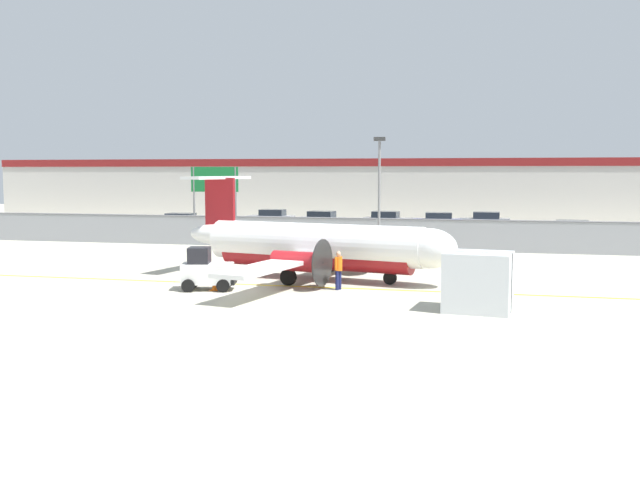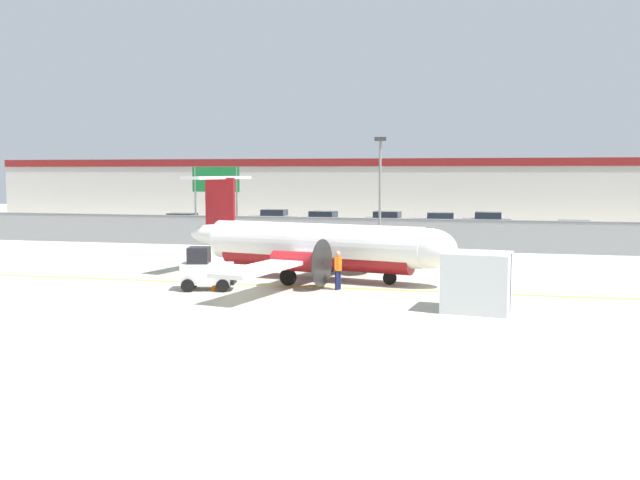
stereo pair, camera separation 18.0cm
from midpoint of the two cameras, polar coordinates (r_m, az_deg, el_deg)
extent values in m
plane|color=#B2AD99|center=(30.62, -4.99, -4.23)|extent=(140.00, 140.00, 0.00)
cube|color=yellow|center=(32.50, -3.90, -3.65)|extent=(84.00, 0.20, 0.01)
cube|color=gray|center=(47.81, 1.69, 0.50)|extent=(98.00, 0.04, 2.00)
cylinder|color=slate|center=(47.73, 1.69, 1.76)|extent=(98.00, 0.10, 0.10)
cube|color=#38383A|center=(59.16, 3.88, 0.54)|extent=(98.00, 17.00, 0.12)
cube|color=beige|center=(77.29, 6.09, 4.05)|extent=(91.00, 8.00, 6.50)
cube|color=maroon|center=(73.30, 5.73, 6.21)|extent=(91.00, 0.20, 0.80)
cylinder|color=white|center=(34.14, -0.53, -0.24)|extent=(10.95, 4.17, 1.90)
ellipsoid|color=white|center=(32.08, 8.63, -0.67)|extent=(2.82, 2.30, 1.80)
ellipsoid|color=white|center=(36.94, -8.47, 0.45)|extent=(3.20, 1.67, 1.05)
cylinder|color=maroon|center=(34.19, -0.53, -1.11)|extent=(9.78, 3.52, 1.48)
cube|color=white|center=(34.15, -0.38, -1.20)|extent=(4.99, 15.97, 0.18)
cylinder|color=maroon|center=(36.42, 1.69, -0.78)|extent=(2.34, 1.35, 0.90)
cone|color=black|center=(35.97, 3.36, -0.87)|extent=(0.53, 0.53, 0.44)
cylinder|color=#262626|center=(35.92, 3.58, -0.88)|extent=(0.49, 2.06, 2.10)
cylinder|color=maroon|center=(31.76, -2.09, -1.71)|extent=(2.34, 1.35, 0.90)
cone|color=black|center=(31.25, -0.22, -1.83)|extent=(0.53, 0.53, 0.44)
cylinder|color=#262626|center=(31.18, 0.03, -1.84)|extent=(0.49, 2.06, 2.10)
cube|color=maroon|center=(36.70, -8.14, 2.53)|extent=(1.70, 0.54, 3.10)
cube|color=white|center=(36.73, -8.35, 4.95)|extent=(2.10, 4.92, 0.14)
cylinder|color=#59595B|center=(32.77, 5.47, -2.20)|extent=(0.17, 0.17, 0.97)
cylinder|color=black|center=(32.84, 5.46, -3.04)|extent=(0.63, 0.34, 0.60)
cylinder|color=#59595B|center=(36.35, 0.57, -1.35)|extent=(0.17, 0.17, 0.90)
cylinder|color=black|center=(36.41, 0.57, -2.05)|extent=(0.79, 0.38, 0.76)
cylinder|color=#59595B|center=(32.42, -2.72, -2.19)|extent=(0.17, 0.17, 0.90)
cylinder|color=black|center=(32.49, -2.71, -2.98)|extent=(0.79, 0.38, 0.76)
cube|color=silver|center=(31.53, -9.15, -2.66)|extent=(2.39, 1.56, 0.90)
cube|color=black|center=(31.48, -9.80, -1.21)|extent=(1.10, 1.18, 0.70)
cube|color=black|center=(31.41, -7.06, -3.21)|extent=(0.40, 1.11, 0.30)
cylinder|color=black|center=(32.07, -7.64, -3.31)|extent=(0.59, 0.30, 0.56)
cylinder|color=black|center=(30.89, -7.94, -3.65)|extent=(0.59, 0.30, 0.56)
cylinder|color=black|center=(32.30, -10.28, -3.29)|extent=(0.59, 0.30, 0.56)
cylinder|color=black|center=(31.14, -10.68, -3.62)|extent=(0.59, 0.30, 0.56)
cylinder|color=#191E4C|center=(31.33, 1.42, -3.20)|extent=(0.21, 0.21, 0.85)
cylinder|color=#191E4C|center=(31.16, 1.22, -3.25)|extent=(0.21, 0.21, 0.85)
cylinder|color=orange|center=(31.15, 1.32, -1.91)|extent=(0.44, 0.44, 0.60)
cylinder|color=orange|center=(31.33, 1.54, -1.81)|extent=(0.13, 0.13, 0.55)
cylinder|color=orange|center=(30.96, 1.10, -1.90)|extent=(0.13, 0.13, 0.55)
sphere|color=tan|center=(31.09, 1.32, -1.10)|extent=(0.22, 0.22, 0.22)
cube|color=silver|center=(27.02, 12.35, -3.28)|extent=(2.63, 2.29, 2.20)
cube|color=#333338|center=(27.02, 12.35, -3.28)|extent=(2.43, 0.39, 2.20)
cube|color=orange|center=(36.02, 10.20, -2.80)|extent=(0.36, 0.36, 0.04)
cone|color=orange|center=(35.98, 10.21, -2.29)|extent=(0.28, 0.28, 0.60)
cylinder|color=white|center=(35.96, 10.21, -2.17)|extent=(0.17, 0.17, 0.08)
cube|color=orange|center=(31.46, -8.57, -3.97)|extent=(0.36, 0.36, 0.04)
cone|color=orange|center=(31.41, -8.58, -3.40)|extent=(0.28, 0.28, 0.60)
cylinder|color=white|center=(31.40, -8.58, -3.25)|extent=(0.17, 0.17, 0.08)
cube|color=orange|center=(35.02, -8.21, -3.00)|extent=(0.36, 0.36, 0.04)
cone|color=orange|center=(34.97, -8.22, -2.49)|extent=(0.28, 0.28, 0.60)
cylinder|color=white|center=(34.96, -8.22, -2.36)|extent=(0.17, 0.17, 0.08)
cube|color=#B28C19|center=(60.74, -11.29, 1.22)|extent=(4.22, 1.74, 0.80)
cube|color=#262D38|center=(60.64, -11.17, 1.86)|extent=(2.21, 1.58, 0.56)
cylinder|color=black|center=(60.53, -12.84, 0.87)|extent=(0.60, 0.21, 0.60)
cylinder|color=black|center=(62.16, -12.13, 1.00)|extent=(0.60, 0.21, 0.60)
cylinder|color=black|center=(59.39, -10.40, 0.83)|extent=(0.60, 0.21, 0.60)
cylinder|color=black|center=(61.05, -9.74, 0.97)|extent=(0.60, 0.21, 0.60)
cube|color=gray|center=(65.59, -4.01, 1.62)|extent=(4.23, 1.77, 0.80)
cube|color=#262D38|center=(65.50, -3.89, 2.21)|extent=(2.23, 1.60, 0.56)
cylinder|color=black|center=(65.21, -5.43, 1.31)|extent=(0.60, 0.21, 0.60)
cylinder|color=black|center=(66.91, -4.91, 1.42)|extent=(0.60, 0.21, 0.60)
cylinder|color=black|center=(64.33, -3.08, 1.27)|extent=(0.60, 0.21, 0.60)
cylinder|color=black|center=(66.05, -2.62, 1.38)|extent=(0.60, 0.21, 0.60)
cube|color=slate|center=(62.66, -0.08, 1.45)|extent=(4.39, 2.24, 0.80)
cube|color=#262D38|center=(62.56, 0.05, 2.07)|extent=(2.39, 1.83, 0.56)
cylinder|color=black|center=(62.36, -1.58, 1.14)|extent=(0.62, 0.28, 0.60)
cylinder|color=black|center=(64.02, -0.97, 1.25)|extent=(0.62, 0.28, 0.60)
cylinder|color=black|center=(61.36, 0.85, 1.07)|extent=(0.62, 0.28, 0.60)
cylinder|color=black|center=(63.05, 1.40, 1.19)|extent=(0.62, 0.28, 0.60)
cube|color=slate|center=(62.55, 5.32, 1.42)|extent=(4.36, 2.15, 0.80)
cube|color=#262D38|center=(62.54, 5.19, 2.05)|extent=(2.36, 1.79, 0.56)
cylinder|color=black|center=(63.13, 6.75, 1.16)|extent=(0.62, 0.26, 0.60)
cylinder|color=black|center=(61.38, 6.38, 1.04)|extent=(0.62, 0.26, 0.60)
cylinder|color=black|center=(63.79, 4.29, 1.22)|extent=(0.62, 0.26, 0.60)
cylinder|color=black|center=(62.06, 3.86, 1.11)|extent=(0.62, 0.26, 0.60)
cube|color=navy|center=(61.35, 9.24, 1.30)|extent=(4.31, 1.98, 0.80)
cube|color=#262D38|center=(61.30, 9.39, 1.93)|extent=(2.30, 1.71, 0.56)
cylinder|color=black|center=(60.49, 7.91, 0.95)|extent=(0.61, 0.24, 0.60)
cylinder|color=black|center=(62.28, 7.94, 1.08)|extent=(0.61, 0.24, 0.60)
cylinder|color=black|center=(60.49, 10.56, 0.91)|extent=(0.61, 0.24, 0.60)
cylinder|color=black|center=(62.29, 10.52, 1.04)|extent=(0.61, 0.24, 0.60)
cube|color=slate|center=(62.93, 12.95, 1.33)|extent=(4.24, 1.80, 0.80)
cube|color=#262D38|center=(62.88, 13.10, 1.95)|extent=(2.24, 1.61, 0.56)
cylinder|color=black|center=(62.11, 11.63, 1.01)|extent=(0.60, 0.21, 0.60)
cylinder|color=black|center=(63.90, 11.71, 1.13)|extent=(0.60, 0.21, 0.60)
cylinder|color=black|center=(62.04, 14.21, 0.95)|extent=(0.60, 0.21, 0.60)
cylinder|color=black|center=(63.83, 14.22, 1.07)|extent=(0.60, 0.21, 0.60)
cube|color=navy|center=(53.88, 19.25, 0.48)|extent=(4.33, 2.05, 0.80)
cube|color=#262D38|center=(53.84, 19.44, 1.20)|extent=(2.32, 1.74, 0.56)
cylinder|color=black|center=(53.00, 17.75, 0.10)|extent=(0.61, 0.25, 0.60)
cylinder|color=black|center=(54.79, 17.76, 0.27)|extent=(0.61, 0.25, 0.60)
cylinder|color=black|center=(53.07, 20.77, 0.01)|extent=(0.61, 0.25, 0.60)
cylinder|color=black|center=(54.86, 20.68, 0.19)|extent=(0.61, 0.25, 0.60)
cylinder|color=slate|center=(44.19, 4.64, 3.33)|extent=(0.16, 0.16, 7.00)
cube|color=#333333|center=(44.21, 4.68, 8.06)|extent=(0.70, 0.30, 0.24)
cylinder|color=slate|center=(52.85, -10.12, 2.80)|extent=(0.14, 0.14, 5.50)
cylinder|color=slate|center=(51.67, -6.85, 2.79)|extent=(0.14, 0.14, 5.50)
cube|color=#14662D|center=(52.19, -8.54, 4.82)|extent=(3.60, 0.10, 1.80)
camera|label=1|loc=(0.09, -90.15, -0.01)|focal=40.00mm
camera|label=2|loc=(0.09, 89.85, 0.01)|focal=40.00mm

